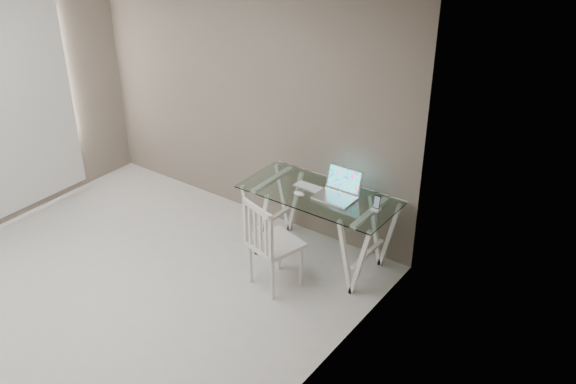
# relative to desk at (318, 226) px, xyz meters

# --- Properties ---
(room) EXTENTS (4.50, 4.52, 2.71)m
(room) POSITION_rel_desk_xyz_m (-1.24, -1.82, 1.33)
(room) COLOR beige
(room) RESTS_ON ground
(desk) EXTENTS (1.50, 0.70, 0.75)m
(desk) POSITION_rel_desk_xyz_m (0.00, 0.00, 0.00)
(desk) COLOR silver
(desk) RESTS_ON ground
(chair) EXTENTS (0.51, 0.51, 0.91)m
(chair) POSITION_rel_desk_xyz_m (-0.12, -0.64, 0.12)
(chair) COLOR white
(chair) RESTS_ON ground
(laptop) EXTENTS (0.37, 0.33, 0.26)m
(laptop) POSITION_rel_desk_xyz_m (0.17, 0.07, 0.42)
(laptop) COLOR silver
(laptop) RESTS_ON desk
(keyboard) EXTENTS (0.31, 0.13, 0.01)m
(keyboard) POSITION_rel_desk_xyz_m (-0.15, 0.05, 0.37)
(keyboard) COLOR silver
(keyboard) RESTS_ON desk
(mouse) EXTENTS (0.11, 0.07, 0.04)m
(mouse) POSITION_rel_desk_xyz_m (-0.14, -0.14, 0.38)
(mouse) COLOR white
(mouse) RESTS_ON desk
(phone_dock) EXTENTS (0.08, 0.08, 0.14)m
(phone_dock) POSITION_rel_desk_xyz_m (0.58, 0.04, 0.40)
(phone_dock) COLOR white
(phone_dock) RESTS_ON desk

